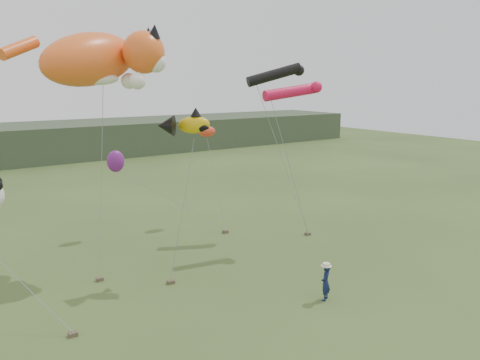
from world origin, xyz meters
name	(u,v)px	position (x,y,z in m)	size (l,w,h in m)	color
ground	(277,302)	(0.00, 0.00, 0.00)	(120.00, 120.00, 0.00)	#385123
headland	(7,145)	(-3.11, 44.69, 1.92)	(90.00, 13.00, 4.00)	#2D3D28
festival_attendant	(326,283)	(1.77, -1.01, 0.77)	(0.56, 0.37, 1.54)	#121C44
sandbag_anchors	(190,265)	(-1.13, 5.38, 0.08)	(14.98, 6.94, 0.16)	brown
cat_kite	(102,59)	(-4.04, 7.92, 9.97)	(6.96, 4.35, 3.19)	orange
fish_kite	(184,125)	(-1.64, 4.68, 7.07)	(2.58, 1.70, 1.23)	#D9AB0A
tube_kites	(286,82)	(5.78, 6.51, 8.95)	(4.37, 4.32, 2.12)	black
misc_kites	(152,149)	(-0.01, 11.83, 4.98)	(6.89, 1.25, 2.39)	red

